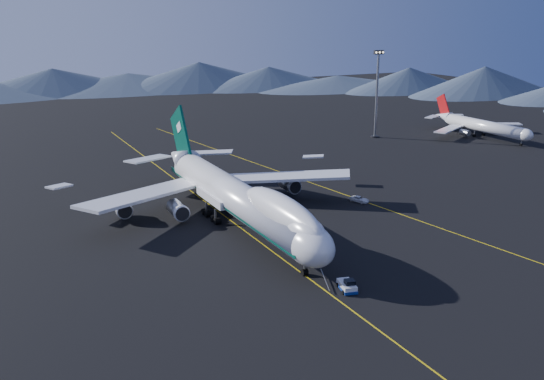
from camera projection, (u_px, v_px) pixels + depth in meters
name	position (u px, v px, depth m)	size (l,w,h in m)	color
ground	(237.00, 225.00, 117.67)	(500.00, 500.00, 0.00)	black
taxiway_line_main	(237.00, 225.00, 117.67)	(0.25, 220.00, 0.01)	gold
taxiway_line_side	(339.00, 193.00, 139.24)	(0.25, 200.00, 0.01)	gold
boeing_747	(236.00, 196.00, 116.09)	(59.62, 72.43, 19.37)	silver
pushback_tug	(347.00, 286.00, 89.74)	(3.04, 4.42, 1.76)	silver
second_jet	(481.00, 126.00, 202.65)	(38.36, 43.33, 12.33)	silver
service_van	(359.00, 199.00, 132.08)	(2.07, 4.48, 1.25)	white
floodlight_mast	(377.00, 94.00, 198.58)	(3.52, 2.64, 28.46)	black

